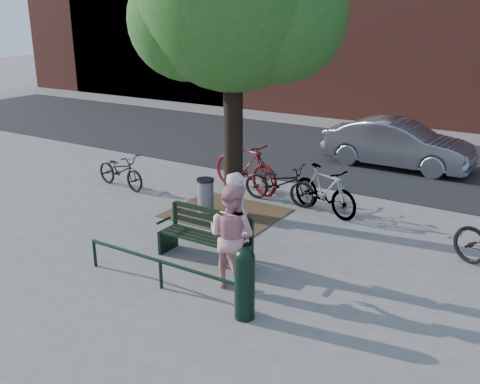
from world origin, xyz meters
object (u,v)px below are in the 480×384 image
Objects in this scene: parked_car at (398,144)px; bollard at (245,281)px; park_bench at (207,235)px; person_left at (237,220)px; litter_bin at (206,196)px; bicycle_c at (279,183)px; person_right at (232,236)px.

bollard is at bearing -175.81° from parked_car.
park_bench is 0.70m from person_left.
person_left is 2.15× the size of litter_bin.
person_left is at bearing -164.52° from bicycle_c.
bicycle_c is (-1.25, 3.96, -0.39)m from person_right.
parked_car is at bearing 82.26° from park_bench.
person_right is 0.95× the size of bicycle_c.
parked_car is at bearing 67.63° from litter_bin.
bollard is (1.60, -1.31, 0.11)m from park_bench.
parked_car is at bearing 93.28° from bollard.
bollard is at bearing -157.68° from bicycle_c.
litter_bin is at bearing -44.27° from person_right.
person_right is 1.57× the size of bollard.
park_bench is 2.18× the size of litter_bin.
person_right is 0.42× the size of parked_car.
person_left is 0.99× the size of person_right.
person_left reaches higher than parked_car.
litter_bin is (-1.98, 1.83, -0.45)m from person_left.
person_left reaches higher than bicycle_c.
person_left is 1.55× the size of bollard.
parked_car is (0.49, 7.82, -0.18)m from person_left.
person_left is at bearing -60.86° from person_right.
person_right reaches higher than parked_car.
person_right is at bearing 145.55° from person_left.
litter_bin is 6.48m from parked_car.
person_right is at bearing 179.78° from parked_car.
parked_car is at bearing -64.32° from person_left.
bollard is (1.01, -1.38, -0.27)m from person_left.
bollard reaches higher than litter_bin.
parked_car reaches higher than bicycle_c.
bicycle_c is 0.44× the size of parked_car.
person_right reaches higher than park_bench.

